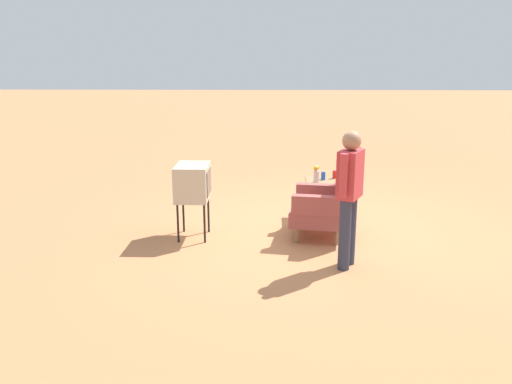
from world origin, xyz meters
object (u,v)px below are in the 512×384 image
(soda_can_red, at_px, (335,174))
(soda_can_blue, at_px, (323,176))
(person_standing, at_px, (349,191))
(armchair, at_px, (326,203))
(side_table, at_px, (324,186))
(flower_vase, at_px, (317,173))
(bottle_wine_green, at_px, (342,173))
(tv_on_stand, at_px, (193,183))

(soda_can_red, height_order, soda_can_blue, same)
(person_standing, distance_m, soda_can_red, 2.03)
(person_standing, bearing_deg, soda_can_red, 177.58)
(armchair, distance_m, soda_can_red, 1.03)
(side_table, bearing_deg, soda_can_blue, -124.82)
(side_table, relative_size, soda_can_red, 5.02)
(armchair, distance_m, flower_vase, 0.76)
(bottle_wine_green, relative_size, flower_vase, 1.21)
(soda_can_red, bearing_deg, person_standing, -2.42)
(armchair, distance_m, bottle_wine_green, 0.80)
(armchair, bearing_deg, bottle_wine_green, 156.92)
(person_standing, xyz_separation_m, bottle_wine_green, (-1.71, 0.15, -0.17))
(armchair, relative_size, side_table, 1.73)
(tv_on_stand, bearing_deg, side_table, 115.58)
(armchair, xyz_separation_m, side_table, (-0.88, 0.06, 0.03))
(tv_on_stand, bearing_deg, soda_can_blue, 116.06)
(armchair, height_order, bottle_wine_green, armchair)
(tv_on_stand, height_order, bottle_wine_green, tv_on_stand)
(armchair, distance_m, side_table, 0.88)
(soda_can_red, xyz_separation_m, soda_can_blue, (0.10, -0.18, 0.00))
(person_standing, xyz_separation_m, soda_can_blue, (-1.91, -0.10, -0.26))
(side_table, height_order, person_standing, person_standing)
(side_table, relative_size, flower_vase, 2.31)
(side_table, distance_m, tv_on_stand, 2.11)
(side_table, relative_size, tv_on_stand, 0.59)
(armchair, relative_size, tv_on_stand, 1.03)
(armchair, bearing_deg, soda_can_blue, 177.22)
(armchair, xyz_separation_m, tv_on_stand, (0.02, -1.83, 0.28))
(armchair, xyz_separation_m, soda_can_blue, (-0.89, 0.04, 0.18))
(soda_can_blue, bearing_deg, soda_can_red, 117.60)
(armchair, bearing_deg, side_table, 176.12)
(person_standing, bearing_deg, flower_vase, -172.68)
(side_table, bearing_deg, tv_on_stand, -64.42)
(soda_can_red, bearing_deg, armchair, -12.98)
(bottle_wine_green, relative_size, soda_can_blue, 2.62)
(side_table, bearing_deg, flower_vase, -38.13)
(tv_on_stand, height_order, soda_can_red, tv_on_stand)
(tv_on_stand, distance_m, soda_can_red, 2.30)
(person_standing, relative_size, bottle_wine_green, 5.12)
(soda_can_red, height_order, bottle_wine_green, bottle_wine_green)
(soda_can_blue, bearing_deg, side_table, 55.18)
(tv_on_stand, xyz_separation_m, flower_vase, (-0.73, 1.75, -0.02))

